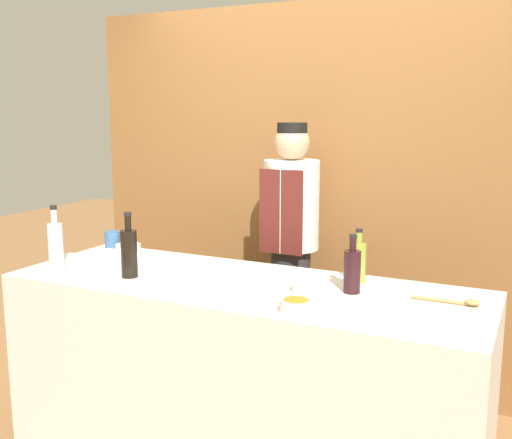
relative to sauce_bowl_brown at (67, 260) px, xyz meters
The scene contains 15 objects.
cabinet_wall 1.63m from the sauce_bowl_brown, 51.86° to the left, with size 3.28×0.18×2.40m.
counter 1.12m from the sauce_bowl_brown, ahead, with size 2.29×0.79×0.94m.
sauce_bowl_brown is the anchor object (origin of this frame).
sauce_bowl_orange 1.41m from the sauce_bowl_brown, ahead, with size 0.13×0.13×0.06m.
sauce_bowl_white 0.38m from the sauce_bowl_brown, 70.81° to the left, with size 0.14×0.14×0.05m.
sauce_bowl_purple 0.21m from the sauce_bowl_brown, 63.39° to the left, with size 0.16×0.16×0.04m.
sauce_bowl_yellow 1.34m from the sauce_bowl_brown, ahead, with size 0.15×0.15×0.05m.
cutting_board 0.81m from the sauce_bowl_brown, ahead, with size 0.39×0.18×0.02m.
bottle_clear 0.17m from the sauce_bowl_brown, 69.73° to the right, with size 0.08×0.08×0.34m.
bottle_soy 0.47m from the sauce_bowl_brown, ahead, with size 0.08×0.08×0.32m.
bottle_wine 1.52m from the sauce_bowl_brown, ahead, with size 0.08×0.08×0.27m.
bottle_oil 1.53m from the sauce_bowl_brown, 13.47° to the left, with size 0.07×0.07×0.26m.
cup_blue 0.40m from the sauce_bowl_brown, 92.92° to the left, with size 0.09×0.09×0.10m.
wooden_spoon 1.97m from the sauce_bowl_brown, ahead, with size 0.28×0.05×0.03m.
chef_center 1.28m from the sauce_bowl_brown, 44.58° to the left, with size 0.33×0.33×1.67m.
Camera 1 is at (1.26, -2.43, 1.73)m, focal length 42.00 mm.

